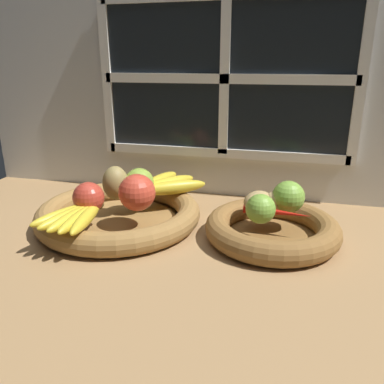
{
  "coord_description": "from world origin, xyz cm",
  "views": [
    {
      "loc": [
        16.23,
        -71.23,
        35.34
      ],
      "look_at": [
        -2.28,
        2.95,
        9.04
      ],
      "focal_mm": 35.86,
      "sensor_mm": 36.0,
      "label": 1
    }
  ],
  "objects_px": {
    "apple_red_front": "(89,198)",
    "potato_oblong": "(258,202)",
    "fruit_bowl_right": "(272,229)",
    "lime_far": "(288,197)",
    "lime_near": "(261,209)",
    "apple_green_back": "(139,183)",
    "fruit_bowl_left": "(119,214)",
    "chili_pepper": "(277,212)",
    "pear_brown": "(116,183)",
    "banana_bunch_back": "(165,185)",
    "apple_red_right": "(138,192)",
    "banana_bunch_front": "(76,216)",
    "potato_back": "(283,200)"
  },
  "relations": [
    {
      "from": "apple_red_front",
      "to": "potato_oblong",
      "type": "distance_m",
      "value": 0.36
    },
    {
      "from": "fruit_bowl_right",
      "to": "lime_far",
      "type": "distance_m",
      "value": 0.08
    },
    {
      "from": "potato_oblong",
      "to": "fruit_bowl_right",
      "type": "bearing_deg",
      "value": -37.87
    },
    {
      "from": "lime_near",
      "to": "apple_red_front",
      "type": "bearing_deg",
      "value": -175.03
    },
    {
      "from": "apple_green_back",
      "to": "lime_far",
      "type": "xyz_separation_m",
      "value": [
        0.34,
        -0.01,
        -0.0
      ]
    },
    {
      "from": "fruit_bowl_left",
      "to": "chili_pepper",
      "type": "distance_m",
      "value": 0.35
    },
    {
      "from": "fruit_bowl_right",
      "to": "apple_red_front",
      "type": "bearing_deg",
      "value": -170.0
    },
    {
      "from": "chili_pepper",
      "to": "apple_green_back",
      "type": "bearing_deg",
      "value": 177.54
    },
    {
      "from": "pear_brown",
      "to": "banana_bunch_back",
      "type": "distance_m",
      "value": 0.12
    },
    {
      "from": "lime_near",
      "to": "lime_far",
      "type": "bearing_deg",
      "value": 54.16
    },
    {
      "from": "apple_green_back",
      "to": "lime_near",
      "type": "xyz_separation_m",
      "value": [
        0.29,
        -0.09,
        -0.0
      ]
    },
    {
      "from": "apple_red_front",
      "to": "banana_bunch_back",
      "type": "height_order",
      "value": "apple_red_front"
    },
    {
      "from": "apple_red_front",
      "to": "apple_red_right",
      "type": "relative_size",
      "value": 0.83
    },
    {
      "from": "fruit_bowl_left",
      "to": "lime_far",
      "type": "distance_m",
      "value": 0.38
    },
    {
      "from": "apple_green_back",
      "to": "apple_red_right",
      "type": "height_order",
      "value": "apple_red_right"
    },
    {
      "from": "fruit_bowl_left",
      "to": "fruit_bowl_right",
      "type": "distance_m",
      "value": 0.34
    },
    {
      "from": "pear_brown",
      "to": "lime_far",
      "type": "bearing_deg",
      "value": 1.94
    },
    {
      "from": "apple_red_front",
      "to": "lime_far",
      "type": "bearing_deg",
      "value": 14.18
    },
    {
      "from": "apple_red_front",
      "to": "lime_near",
      "type": "distance_m",
      "value": 0.35
    },
    {
      "from": "apple_green_back",
      "to": "pear_brown",
      "type": "relative_size",
      "value": 0.88
    },
    {
      "from": "apple_red_right",
      "to": "banana_bunch_front",
      "type": "bearing_deg",
      "value": -134.5
    },
    {
      "from": "apple_green_back",
      "to": "banana_bunch_front",
      "type": "bearing_deg",
      "value": -111.5
    },
    {
      "from": "apple_red_right",
      "to": "lime_near",
      "type": "xyz_separation_m",
      "value": [
        0.26,
        -0.01,
        -0.01
      ]
    },
    {
      "from": "apple_red_front",
      "to": "potato_oblong",
      "type": "bearing_deg",
      "value": 15.03
    },
    {
      "from": "banana_bunch_back",
      "to": "lime_near",
      "type": "height_order",
      "value": "lime_near"
    },
    {
      "from": "pear_brown",
      "to": "potato_oblong",
      "type": "distance_m",
      "value": 0.32
    },
    {
      "from": "apple_green_back",
      "to": "potato_back",
      "type": "xyz_separation_m",
      "value": [
        0.33,
        -0.01,
        -0.01
      ]
    },
    {
      "from": "fruit_bowl_right",
      "to": "banana_bunch_back",
      "type": "relative_size",
      "value": 1.53
    },
    {
      "from": "apple_red_right",
      "to": "chili_pepper",
      "type": "relative_size",
      "value": 0.58
    },
    {
      "from": "banana_bunch_front",
      "to": "potato_oblong",
      "type": "xyz_separation_m",
      "value": [
        0.34,
        0.15,
        0.01
      ]
    },
    {
      "from": "fruit_bowl_left",
      "to": "apple_red_right",
      "type": "distance_m",
      "value": 0.09
    },
    {
      "from": "pear_brown",
      "to": "potato_back",
      "type": "distance_m",
      "value": 0.37
    },
    {
      "from": "apple_red_right",
      "to": "chili_pepper",
      "type": "bearing_deg",
      "value": 5.22
    },
    {
      "from": "apple_green_back",
      "to": "potato_oblong",
      "type": "relative_size",
      "value": 0.88
    },
    {
      "from": "apple_red_right",
      "to": "lime_far",
      "type": "height_order",
      "value": "apple_red_right"
    },
    {
      "from": "apple_green_back",
      "to": "potato_back",
      "type": "relative_size",
      "value": 0.85
    },
    {
      "from": "apple_green_back",
      "to": "apple_red_right",
      "type": "distance_m",
      "value": 0.08
    },
    {
      "from": "apple_red_right",
      "to": "banana_bunch_front",
      "type": "xyz_separation_m",
      "value": [
        -0.09,
        -0.1,
        -0.03
      ]
    },
    {
      "from": "fruit_bowl_left",
      "to": "banana_bunch_front",
      "type": "distance_m",
      "value": 0.13
    },
    {
      "from": "lime_near",
      "to": "banana_bunch_front",
      "type": "bearing_deg",
      "value": -166.56
    },
    {
      "from": "banana_bunch_back",
      "to": "potato_back",
      "type": "distance_m",
      "value": 0.29
    },
    {
      "from": "banana_bunch_front",
      "to": "potato_back",
      "type": "distance_m",
      "value": 0.43
    },
    {
      "from": "apple_red_front",
      "to": "chili_pepper",
      "type": "height_order",
      "value": "apple_red_front"
    },
    {
      "from": "potato_back",
      "to": "chili_pepper",
      "type": "distance_m",
      "value": 0.04
    },
    {
      "from": "lime_far",
      "to": "chili_pepper",
      "type": "bearing_deg",
      "value": -120.93
    },
    {
      "from": "apple_red_right",
      "to": "chili_pepper",
      "type": "distance_m",
      "value": 0.29
    },
    {
      "from": "fruit_bowl_left",
      "to": "apple_red_front",
      "type": "distance_m",
      "value": 0.1
    },
    {
      "from": "fruit_bowl_left",
      "to": "fruit_bowl_right",
      "type": "xyz_separation_m",
      "value": [
        0.34,
        0.0,
        0.0
      ]
    },
    {
      "from": "banana_bunch_back",
      "to": "lime_near",
      "type": "xyz_separation_m",
      "value": [
        0.24,
        -0.14,
        0.01
      ]
    },
    {
      "from": "apple_green_back",
      "to": "fruit_bowl_right",
      "type": "bearing_deg",
      "value": -9.26
    }
  ]
}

